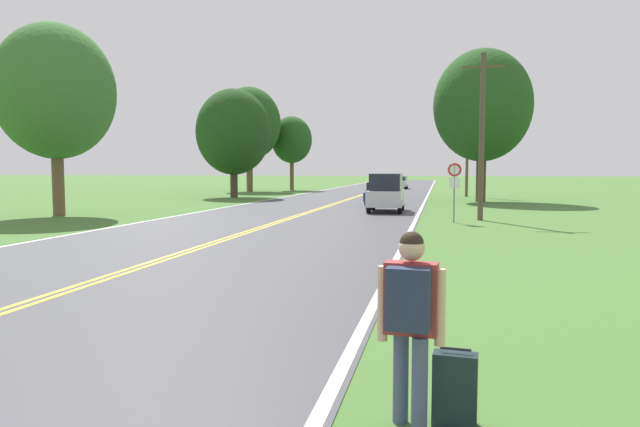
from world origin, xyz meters
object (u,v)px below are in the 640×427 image
(tree_right_cluster, at_px, (482,106))
(car_silver_suv_approaching, at_px, (386,192))
(hitchhiker_person, at_px, (410,310))
(car_dark_blue_hatchback_mid_near, at_px, (382,193))
(suitcase, at_px, (455,389))
(traffic_sign, at_px, (454,178))
(car_white_hatchback_mid_far, at_px, (399,182))
(tree_behind_sign, at_px, (55,92))
(tree_left_verge, at_px, (233,132))
(tree_mid_treeline, at_px, (292,140))
(tree_far_back, at_px, (249,124))

(tree_right_cluster, height_order, car_silver_suv_approaching, tree_right_cluster)
(hitchhiker_person, bearing_deg, car_dark_blue_hatchback_mid_near, 11.55)
(suitcase, bearing_deg, traffic_sign, 4.20)
(car_dark_blue_hatchback_mid_near, bearing_deg, car_white_hatchback_mid_far, -177.12)
(suitcase, distance_m, tree_behind_sign, 27.40)
(tree_left_verge, xyz_separation_m, tree_right_cluster, (19.16, -2.07, 1.44))
(traffic_sign, bearing_deg, car_white_hatchback_mid_far, 97.20)
(hitchhiker_person, height_order, car_white_hatchback_mid_far, hitchhiker_person)
(tree_left_verge, xyz_separation_m, tree_behind_sign, (-1.88, -19.18, 0.73))
(tree_mid_treeline, height_order, tree_far_back, tree_far_back)
(tree_behind_sign, bearing_deg, tree_left_verge, 84.42)
(car_silver_suv_approaching, distance_m, car_white_hatchback_mid_far, 36.27)
(hitchhiker_person, relative_size, tree_right_cluster, 0.16)
(tree_far_back, height_order, car_silver_suv_approaching, tree_far_back)
(tree_left_verge, bearing_deg, tree_right_cluster, -6.17)
(tree_mid_treeline, height_order, car_dark_blue_hatchback_mid_near, tree_mid_treeline)
(tree_mid_treeline, height_order, car_silver_suv_approaching, tree_mid_treeline)
(suitcase, relative_size, tree_right_cluster, 0.07)
(tree_right_cluster, xyz_separation_m, car_dark_blue_hatchback_mid_near, (-6.42, -5.11, -5.92))
(tree_mid_treeline, bearing_deg, tree_behind_sign, -93.90)
(tree_left_verge, distance_m, tree_behind_sign, 19.29)
(tree_mid_treeline, bearing_deg, car_dark_blue_hatchback_mid_near, -62.60)
(traffic_sign, height_order, tree_right_cluster, tree_right_cluster)
(hitchhiker_person, distance_m, tree_left_verge, 42.27)
(hitchhiker_person, height_order, tree_right_cluster, tree_right_cluster)
(hitchhiker_person, bearing_deg, tree_behind_sign, 47.90)
(tree_left_verge, distance_m, car_dark_blue_hatchback_mid_near, 15.29)
(tree_behind_sign, distance_m, car_silver_suv_approaching, 17.23)
(tree_behind_sign, xyz_separation_m, car_white_hatchback_mid_far, (13.52, 42.13, -5.20))
(tree_left_verge, distance_m, car_silver_suv_approaching, 19.41)
(traffic_sign, distance_m, car_dark_blue_hatchback_mid_near, 12.58)
(suitcase, xyz_separation_m, car_dark_blue_hatchback_mid_near, (-3.78, 31.50, 0.45))
(suitcase, relative_size, car_white_hatchback_mid_far, 0.19)
(traffic_sign, distance_m, tree_right_cluster, 17.71)
(tree_behind_sign, distance_m, tree_right_cluster, 27.12)
(tree_behind_sign, xyz_separation_m, tree_far_back, (-0.99, 31.43, 0.93))
(traffic_sign, height_order, tree_mid_treeline, tree_mid_treeline)
(traffic_sign, xyz_separation_m, car_white_hatchback_mid_far, (-5.29, 41.93, -1.13))
(suitcase, bearing_deg, tree_behind_sign, 48.76)
(car_white_hatchback_mid_far, bearing_deg, car_silver_suv_approaching, 5.08)
(tree_far_back, relative_size, car_white_hatchback_mid_far, 2.87)
(tree_right_cluster, relative_size, car_white_hatchback_mid_far, 2.86)
(traffic_sign, xyz_separation_m, tree_right_cluster, (2.21, 16.91, 4.78))
(tree_behind_sign, relative_size, car_silver_suv_approaching, 2.33)
(tree_behind_sign, bearing_deg, tree_right_cluster, 39.14)
(tree_right_cluster, bearing_deg, suitcase, -94.13)
(car_white_hatchback_mid_far, bearing_deg, tree_far_back, -51.50)
(tree_mid_treeline, bearing_deg, tree_right_cluster, -44.67)
(suitcase, distance_m, car_dark_blue_hatchback_mid_near, 31.73)
(car_dark_blue_hatchback_mid_near, bearing_deg, traffic_sign, 20.46)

